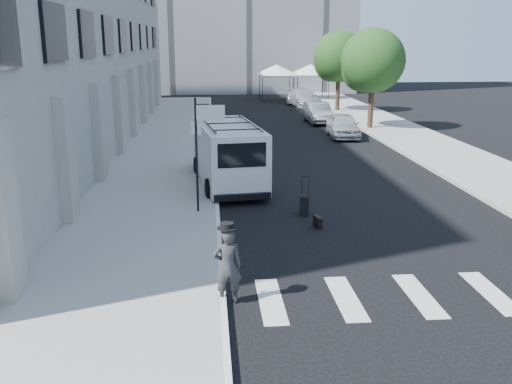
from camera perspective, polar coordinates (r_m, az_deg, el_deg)
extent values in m
plane|color=black|center=(15.03, 4.04, -5.72)|extent=(120.00, 120.00, 0.00)
cube|color=gray|center=(30.41, -8.59, 4.89)|extent=(4.50, 48.00, 0.15)
cube|color=gray|center=(36.08, 13.44, 6.21)|extent=(4.00, 56.00, 0.15)
cube|color=gray|center=(33.22, -21.82, 15.13)|extent=(10.00, 44.00, 12.00)
cylinder|color=black|center=(17.43, -5.96, 3.63)|extent=(0.07, 0.07, 3.50)
cube|color=white|center=(17.30, -6.03, 6.41)|extent=(0.30, 0.03, 0.42)
cube|color=white|center=(17.22, -4.56, 7.91)|extent=(0.85, 0.06, 0.45)
cylinder|color=black|center=(35.50, 11.40, 8.35)|extent=(0.32, 0.32, 2.80)
sphere|color=#143E16|center=(35.31, 11.63, 12.75)|extent=(3.80, 3.80, 3.80)
sphere|color=#143E16|center=(35.80, 10.69, 11.91)|extent=(2.66, 2.66, 2.66)
cylinder|color=black|center=(44.18, 8.17, 9.73)|extent=(0.32, 0.32, 2.80)
sphere|color=#143E16|center=(44.02, 8.30, 13.27)|extent=(3.80, 3.80, 3.80)
sphere|color=#143E16|center=(44.54, 7.59, 12.57)|extent=(2.66, 2.66, 2.66)
cylinder|color=black|center=(50.90, 0.65, 10.20)|extent=(0.06, 0.06, 2.20)
cylinder|color=black|center=(51.24, 3.82, 10.20)|extent=(0.06, 0.06, 2.20)
cylinder|color=black|center=(53.67, 0.36, 10.45)|extent=(0.06, 0.06, 2.20)
cylinder|color=black|center=(54.00, 3.37, 10.45)|extent=(0.06, 0.06, 2.20)
cube|color=white|center=(52.35, 2.06, 11.59)|extent=(3.00, 3.00, 0.12)
cone|color=white|center=(52.33, 2.06, 12.14)|extent=(4.00, 4.00, 0.90)
cylinder|color=black|center=(51.79, 4.18, 10.25)|extent=(0.06, 0.06, 2.20)
cylinder|color=black|center=(52.30, 7.26, 10.21)|extent=(0.06, 0.06, 2.20)
cylinder|color=black|center=(54.55, 3.72, 10.49)|extent=(0.06, 0.06, 2.20)
cylinder|color=black|center=(55.03, 6.65, 10.46)|extent=(0.06, 0.06, 2.20)
cube|color=white|center=(53.32, 5.48, 11.59)|extent=(3.00, 3.00, 0.12)
cone|color=white|center=(53.29, 5.50, 12.13)|extent=(4.00, 4.00, 0.90)
imported|color=#2F3032|center=(11.78, -2.88, -7.43)|extent=(0.62, 0.44, 1.63)
cube|color=black|center=(16.72, 6.16, -2.99)|extent=(0.20, 0.45, 0.34)
cube|color=black|center=(17.86, 4.87, -1.32)|extent=(0.37, 0.48, 0.62)
cylinder|color=black|center=(17.90, 4.62, 0.66)|extent=(0.02, 0.02, 0.59)
cylinder|color=black|center=(17.88, 5.30, 0.63)|extent=(0.02, 0.02, 0.59)
cube|color=black|center=(17.82, 4.98, 1.55)|extent=(0.24, 0.09, 0.03)
cube|color=silver|center=(21.14, -2.76, 3.89)|extent=(2.66, 5.60, 2.10)
cube|color=silver|center=(24.09, -3.89, 4.03)|extent=(1.99, 1.13, 1.10)
cube|color=black|center=(18.46, -1.42, 3.70)|extent=(1.59, 0.28, 0.80)
cylinder|color=black|center=(23.03, -5.83, 2.54)|extent=(0.37, 0.79, 0.76)
cylinder|color=black|center=(23.30, -1.19, 2.76)|extent=(0.37, 0.79, 0.76)
cylinder|color=black|center=(19.46, -4.62, 0.26)|extent=(0.37, 0.79, 0.76)
cylinder|color=black|center=(19.78, 0.83, 0.55)|extent=(0.37, 0.79, 0.76)
imported|color=#ADB1B5|center=(32.56, 8.70, 6.60)|extent=(1.88, 4.04, 1.34)
imported|color=#54555B|center=(38.17, 6.19, 7.89)|extent=(1.54, 4.10, 1.34)
imported|color=#AEB0B7|center=(47.69, 4.77, 9.36)|extent=(2.62, 5.09, 1.41)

